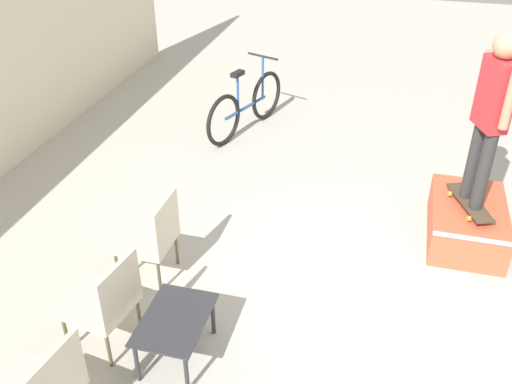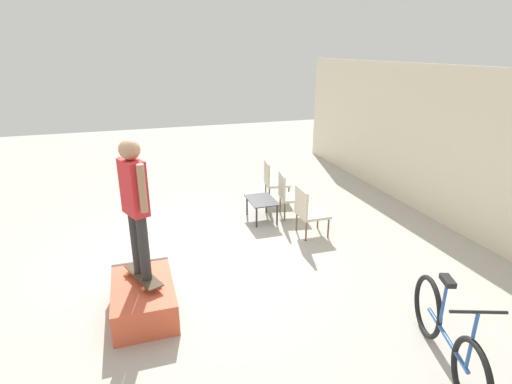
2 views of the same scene
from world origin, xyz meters
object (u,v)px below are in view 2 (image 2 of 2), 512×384
skate_ramp_box (144,298)px  patio_chair_right (308,210)px  skateboard_on_ramp (143,276)px  patio_chair_left (273,180)px  person_skater (135,198)px  coffee_table (262,202)px  patio_chair_center (289,193)px  bicycle (447,336)px

skate_ramp_box → patio_chair_right: size_ratio=1.36×
skateboard_on_ramp → patio_chair_left: bearing=115.4°
patio_chair_right → person_skater: bearing=115.6°
coffee_table → patio_chair_left: patio_chair_left is taller
patio_chair_left → skate_ramp_box: bearing=146.4°
skateboard_on_ramp → patio_chair_center: (-2.34, 2.98, -0.00)m
skateboard_on_ramp → patio_chair_right: bearing=92.8°
skate_ramp_box → person_skater: person_skater is taller
skate_ramp_box → skateboard_on_ramp: (-0.07, 0.03, 0.29)m
coffee_table → bicycle: bearing=8.2°
skateboard_on_ramp → patio_chair_center: patio_chair_center is taller
patio_chair_left → bicycle: 5.31m
skate_ramp_box → bicycle: bearing=57.1°
person_skater → bicycle: bearing=32.9°
person_skater → skateboard_on_ramp: bearing=0.0°
patio_chair_left → patio_chair_center: 0.93m
patio_chair_right → bicycle: bearing=-178.7°
person_skater → coffee_table: (-2.32, 2.40, -1.20)m
skate_ramp_box → skateboard_on_ramp: skateboard_on_ramp is taller
patio_chair_center → patio_chair_right: size_ratio=1.00×
skate_ramp_box → patio_chair_center: 3.86m
patio_chair_left → patio_chair_center: bearing=-171.5°
bicycle → person_skater: bearing=-104.6°
patio_chair_right → bicycle: 3.44m
coffee_table → patio_chair_right: patio_chair_right is taller
bicycle → patio_chair_center: bearing=-160.0°
skate_ramp_box → patio_chair_right: patio_chair_right is taller
patio_chair_left → patio_chair_right: same height
coffee_table → patio_chair_center: bearing=91.5°
skateboard_on_ramp → person_skater: person_skater is taller
patio_chair_center → patio_chair_right: bearing=-171.1°
bicycle → skate_ramp_box: bearing=-103.5°
patio_chair_center → patio_chair_right: (0.95, -0.00, 0.00)m
coffee_table → bicycle: bicycle is taller
coffee_table → bicycle: size_ratio=0.43×
patio_chair_center → patio_chair_left: bearing=9.0°
skate_ramp_box → bicycle: (1.97, 3.05, 0.19)m
patio_chair_center → patio_chair_right: 0.95m
patio_chair_right → bicycle: bicycle is taller
skateboard_on_ramp → skate_ramp_box: bearing=-43.0°
patio_chair_right → skate_ramp_box: bearing=116.5°
patio_chair_left → bicycle: size_ratio=0.52×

